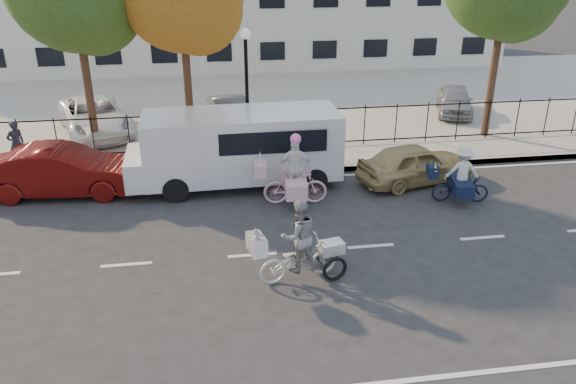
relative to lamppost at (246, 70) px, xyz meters
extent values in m
plane|color=#333334|center=(-0.50, -6.80, -3.11)|extent=(120.00, 120.00, 0.00)
cube|color=#A8A399|center=(-0.50, -1.75, -3.04)|extent=(60.00, 0.10, 0.15)
cube|color=#A8A399|center=(-0.50, -0.70, -3.04)|extent=(60.00, 2.20, 0.15)
cube|color=#A8A399|center=(-0.50, 8.20, -3.04)|extent=(60.00, 15.60, 0.15)
cube|color=silver|center=(-0.50, 18.20, -0.11)|extent=(34.00, 10.00, 6.00)
cylinder|color=black|center=(0.00, 0.00, -0.96)|extent=(0.12, 0.12, 4.00)
sphere|color=white|center=(0.00, 0.00, 1.19)|extent=(0.36, 0.36, 0.36)
cylinder|color=black|center=(-2.70, 0.00, -2.06)|extent=(0.06, 0.06, 1.80)
cylinder|color=black|center=(-2.00, 0.00, -2.06)|extent=(0.06, 0.06, 1.80)
cube|color=#59140F|center=(-2.35, 0.00, -1.46)|extent=(0.85, 0.04, 0.60)
imported|color=silver|center=(0.45, -7.98, -2.63)|extent=(1.95, 1.02, 0.97)
imported|color=white|center=(0.45, -7.98, -2.02)|extent=(0.94, 0.80, 1.70)
cube|color=white|center=(-0.50, -8.18, -2.03)|extent=(0.44, 0.65, 0.39)
cone|color=white|center=(-0.50, -8.05, -1.77)|extent=(0.15, 0.15, 0.19)
cone|color=white|center=(-0.50, -8.31, -1.77)|extent=(0.15, 0.15, 0.19)
torus|color=black|center=(1.24, -8.19, -2.81)|extent=(0.61, 0.21, 0.60)
torus|color=black|center=(1.24, -7.43, -2.81)|extent=(0.61, 0.21, 0.60)
cube|color=white|center=(1.24, -7.81, -2.46)|extent=(0.61, 0.48, 0.27)
imported|color=beige|center=(1.02, -4.00, -2.55)|extent=(1.90, 0.69, 1.12)
imported|color=white|center=(1.02, -4.00, -1.99)|extent=(1.07, 0.52, 1.76)
cube|color=#D8A4B2|center=(0.02, -3.91, -2.00)|extent=(0.39, 0.64, 0.40)
cone|color=silver|center=(0.02, -3.91, -1.64)|extent=(0.13, 0.13, 0.36)
cube|color=#D8A4B2|center=(1.02, -4.00, -2.50)|extent=(0.75, 1.50, 0.45)
sphere|color=#FF78C7|center=(1.02, -4.00, -1.12)|extent=(0.31, 0.31, 0.31)
imported|color=black|center=(5.83, -4.57, -2.68)|extent=(1.72, 0.87, 0.86)
imported|color=silver|center=(5.83, -4.57, -2.15)|extent=(1.06, 0.73, 1.51)
cube|color=black|center=(4.99, -4.41, -2.16)|extent=(0.38, 0.57, 0.34)
cone|color=yellow|center=(4.99, -4.24, -1.96)|extent=(0.11, 0.23, 0.31)
cone|color=yellow|center=(4.99, -4.58, -1.96)|extent=(0.11, 0.23, 0.31)
cube|color=black|center=(5.83, -4.57, -2.59)|extent=(0.75, 1.32, 0.38)
cube|color=white|center=(-0.37, -2.30, -1.79)|extent=(6.00, 2.36, 1.98)
cube|color=white|center=(-3.61, -2.30, -2.34)|extent=(0.61, 2.16, 0.88)
cylinder|color=black|center=(-2.46, -3.27, -2.73)|extent=(0.78, 0.31, 0.77)
cylinder|color=black|center=(-2.46, -1.33, -2.73)|extent=(0.78, 0.31, 0.77)
cylinder|color=black|center=(1.72, -3.27, -2.73)|extent=(0.78, 0.31, 0.77)
cylinder|color=black|center=(1.72, -1.33, -2.73)|extent=(0.78, 0.31, 0.77)
imported|color=#5C0D0A|center=(-5.77, -2.30, -2.36)|extent=(4.65, 1.92, 1.50)
imported|color=tan|center=(5.03, -3.00, -2.48)|extent=(3.98, 2.34, 1.27)
imported|color=black|center=(-7.69, 0.00, -2.18)|extent=(0.67, 0.65, 1.55)
imported|color=white|center=(-5.70, 3.24, -2.28)|extent=(3.72, 5.37, 1.36)
imported|color=#55585E|center=(-0.45, 2.93, -2.34)|extent=(1.94, 3.97, 1.25)
imported|color=#94969B|center=(9.31, 3.84, -2.37)|extent=(2.50, 3.77, 1.19)
cylinder|color=#442D1D|center=(-5.39, 1.23, -0.58)|extent=(0.28, 0.28, 5.06)
sphere|color=#385B1E|center=(-4.89, 1.43, 1.95)|extent=(3.18, 3.18, 3.18)
cylinder|color=#442D1D|center=(-1.99, 1.19, -0.64)|extent=(0.28, 0.28, 4.95)
sphere|color=#9F6219|center=(-1.49, 1.39, 1.83)|extent=(3.11, 3.11, 3.11)
cylinder|color=#442D1D|center=(9.27, 0.82, -0.48)|extent=(0.28, 0.28, 5.26)
camera|label=1|loc=(-1.39, -18.72, 3.91)|focal=35.00mm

